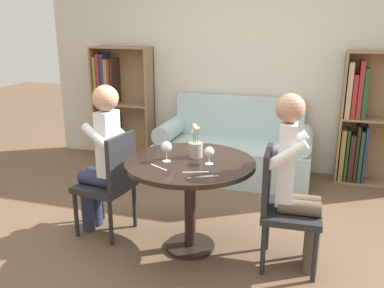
{
  "coord_description": "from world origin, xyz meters",
  "views": [
    {
      "loc": [
        0.89,
        -2.82,
        1.75
      ],
      "look_at": [
        0.0,
        0.05,
        0.87
      ],
      "focal_mm": 38.0,
      "sensor_mm": 36.0,
      "label": 1
    }
  ],
  "objects_px": {
    "bookshelf_right": "(366,123)",
    "wine_glass_right": "(209,152)",
    "flower_vase": "(196,147)",
    "couch": "(234,151)",
    "person_right": "(296,179)",
    "chair_right": "(282,203)",
    "person_left": "(102,155)",
    "wine_glass_left": "(166,147)",
    "chair_left": "(111,180)",
    "bookshelf_left": "(116,105)"
  },
  "relations": [
    {
      "from": "flower_vase",
      "to": "couch",
      "type": "bearing_deg",
      "value": 90.38
    },
    {
      "from": "bookshelf_right",
      "to": "person_right",
      "type": "relative_size",
      "value": 1.14
    },
    {
      "from": "chair_right",
      "to": "wine_glass_right",
      "type": "relative_size",
      "value": 6.67
    },
    {
      "from": "couch",
      "to": "chair_left",
      "type": "height_order",
      "value": "couch"
    },
    {
      "from": "couch",
      "to": "chair_right",
      "type": "height_order",
      "value": "couch"
    },
    {
      "from": "bookshelf_left",
      "to": "wine_glass_right",
      "type": "xyz_separation_m",
      "value": [
        1.83,
        -2.02,
        0.12
      ]
    },
    {
      "from": "chair_left",
      "to": "chair_right",
      "type": "height_order",
      "value": "same"
    },
    {
      "from": "person_right",
      "to": "flower_vase",
      "type": "bearing_deg",
      "value": 79.1
    },
    {
      "from": "bookshelf_right",
      "to": "person_left",
      "type": "height_order",
      "value": "bookshelf_right"
    },
    {
      "from": "person_left",
      "to": "wine_glass_left",
      "type": "bearing_deg",
      "value": 86.76
    },
    {
      "from": "chair_left",
      "to": "wine_glass_right",
      "type": "distance_m",
      "value": 0.94
    },
    {
      "from": "couch",
      "to": "person_right",
      "type": "bearing_deg",
      "value": -65.38
    },
    {
      "from": "bookshelf_right",
      "to": "wine_glass_right",
      "type": "bearing_deg",
      "value": -122.25
    },
    {
      "from": "chair_right",
      "to": "chair_left",
      "type": "bearing_deg",
      "value": 85.57
    },
    {
      "from": "chair_left",
      "to": "chair_right",
      "type": "bearing_deg",
      "value": 95.68
    },
    {
      "from": "bookshelf_left",
      "to": "flower_vase",
      "type": "xyz_separation_m",
      "value": [
        1.68,
        -1.88,
        0.11
      ]
    },
    {
      "from": "bookshelf_right",
      "to": "couch",
      "type": "bearing_deg",
      "value": -169.53
    },
    {
      "from": "bookshelf_right",
      "to": "chair_right",
      "type": "bearing_deg",
      "value": -109.89
    },
    {
      "from": "person_left",
      "to": "chair_right",
      "type": "bearing_deg",
      "value": 95.05
    },
    {
      "from": "chair_left",
      "to": "wine_glass_left",
      "type": "height_order",
      "value": "wine_glass_left"
    },
    {
      "from": "couch",
      "to": "bookshelf_left",
      "type": "relative_size",
      "value": 1.19
    },
    {
      "from": "chair_right",
      "to": "wine_glass_right",
      "type": "xyz_separation_m",
      "value": [
        -0.55,
        -0.02,
        0.35
      ]
    },
    {
      "from": "person_left",
      "to": "chair_left",
      "type": "bearing_deg",
      "value": 84.66
    },
    {
      "from": "couch",
      "to": "bookshelf_left",
      "type": "xyz_separation_m",
      "value": [
        -1.67,
        0.26,
        0.41
      ]
    },
    {
      "from": "chair_left",
      "to": "wine_glass_left",
      "type": "relative_size",
      "value": 5.69
    },
    {
      "from": "wine_glass_left",
      "to": "chair_left",
      "type": "bearing_deg",
      "value": 169.44
    },
    {
      "from": "person_left",
      "to": "wine_glass_left",
      "type": "relative_size",
      "value": 8.19
    },
    {
      "from": "wine_glass_left",
      "to": "chair_right",
      "type": "bearing_deg",
      "value": 3.43
    },
    {
      "from": "wine_glass_right",
      "to": "bookshelf_left",
      "type": "bearing_deg",
      "value": 132.09
    },
    {
      "from": "bookshelf_left",
      "to": "wine_glass_right",
      "type": "height_order",
      "value": "bookshelf_left"
    },
    {
      "from": "couch",
      "to": "chair_right",
      "type": "relative_size",
      "value": 1.97
    },
    {
      "from": "flower_vase",
      "to": "bookshelf_left",
      "type": "bearing_deg",
      "value": 131.71
    },
    {
      "from": "wine_glass_right",
      "to": "flower_vase",
      "type": "distance_m",
      "value": 0.2
    },
    {
      "from": "bookshelf_left",
      "to": "person_right",
      "type": "xyz_separation_m",
      "value": [
        2.46,
        -2.0,
        -0.02
      ]
    },
    {
      "from": "person_left",
      "to": "wine_glass_right",
      "type": "xyz_separation_m",
      "value": [
        0.95,
        -0.08,
        0.14
      ]
    },
    {
      "from": "bookshelf_left",
      "to": "bookshelf_right",
      "type": "xyz_separation_m",
      "value": [
        3.11,
        0.0,
        -0.02
      ]
    },
    {
      "from": "couch",
      "to": "bookshelf_left",
      "type": "distance_m",
      "value": 1.74
    },
    {
      "from": "bookshelf_left",
      "to": "chair_left",
      "type": "bearing_deg",
      "value": -63.94
    },
    {
      "from": "chair_left",
      "to": "wine_glass_right",
      "type": "bearing_deg",
      "value": 93.34
    },
    {
      "from": "chair_left",
      "to": "couch",
      "type": "bearing_deg",
      "value": 164.88
    },
    {
      "from": "chair_right",
      "to": "wine_glass_right",
      "type": "height_order",
      "value": "chair_right"
    },
    {
      "from": "bookshelf_left",
      "to": "bookshelf_right",
      "type": "height_order",
      "value": "same"
    },
    {
      "from": "flower_vase",
      "to": "wine_glass_left",
      "type": "bearing_deg",
      "value": -135.41
    },
    {
      "from": "couch",
      "to": "flower_vase",
      "type": "height_order",
      "value": "flower_vase"
    },
    {
      "from": "person_left",
      "to": "flower_vase",
      "type": "bearing_deg",
      "value": 101.53
    },
    {
      "from": "wine_glass_right",
      "to": "person_right",
      "type": "bearing_deg",
      "value": 2.06
    },
    {
      "from": "bookshelf_right",
      "to": "person_right",
      "type": "bearing_deg",
      "value": -107.75
    },
    {
      "from": "chair_right",
      "to": "bookshelf_right",
      "type": "bearing_deg",
      "value": -22.35
    },
    {
      "from": "person_left",
      "to": "person_right",
      "type": "bearing_deg",
      "value": 95.42
    },
    {
      "from": "person_right",
      "to": "chair_right",
      "type": "bearing_deg",
      "value": 91.72
    }
  ]
}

